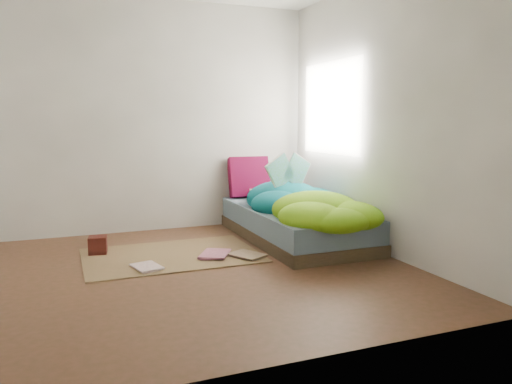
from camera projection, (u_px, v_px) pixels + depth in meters
The scene contains 12 objects.
ground at pixel (203, 270), 4.24m from camera, with size 3.50×3.50×0.00m, color #44301A.
room_walls at pixel (201, 75), 4.02m from camera, with size 3.54×3.54×2.62m.
bed at pixel (295, 224), 5.32m from camera, with size 1.00×2.00×0.34m.
duvet at pixel (305, 195), 5.07m from camera, with size 0.96×1.84×0.34m, color #075A6B, non-canonical shape.
rug at pixel (172, 255), 4.69m from camera, with size 1.60×1.10×0.01m, color brown.
pillow_floral at pixel (268, 192), 6.05m from camera, with size 0.53×0.33×0.12m, color beige.
pillow_magenta at pixel (249, 177), 6.03m from camera, with size 0.48×0.15×0.48m, color #4B052E.
open_book at pixel (289, 162), 5.35m from camera, with size 0.48×0.10×0.29m, color green, non-canonical shape.
wooden_box at pixel (98, 245), 4.73m from camera, with size 0.16×0.16×0.16m, color #3D140E.
floor_book_a at pixel (135, 269), 4.20m from camera, with size 0.21×0.28×0.02m, color white.
floor_book_b at pixel (202, 254), 4.66m from camera, with size 0.25×0.33×0.03m, color #D07893.
floor_book_c at pixel (239, 258), 4.54m from camera, with size 0.23×0.31×0.02m, color tan.
Camera 1 is at (-1.09, -3.98, 1.27)m, focal length 35.00 mm.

